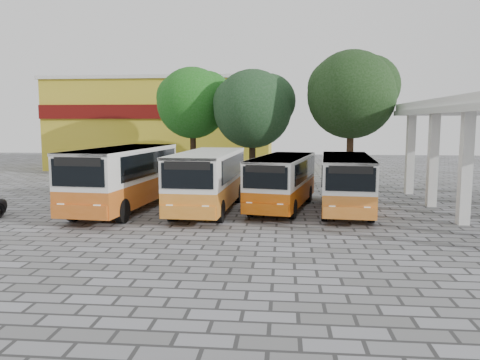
# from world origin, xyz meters

# --- Properties ---
(ground) EXTENTS (90.00, 90.00, 0.00)m
(ground) POSITION_xyz_m (0.00, 0.00, 0.00)
(ground) COLOR #5F5F5F
(ground) RESTS_ON ground
(shophouse_block) EXTENTS (20.40, 10.40, 8.30)m
(shophouse_block) POSITION_xyz_m (-11.00, 25.99, 4.16)
(shophouse_block) COLOR gold
(shophouse_block) RESTS_ON ground
(bus_far_left) EXTENTS (3.34, 8.70, 3.06)m
(bus_far_left) POSITION_xyz_m (-7.49, 3.59, 1.77)
(bus_far_left) COLOR #C45A18
(bus_far_left) RESTS_ON ground
(bus_centre_left) EXTENTS (2.83, 8.10, 2.88)m
(bus_centre_left) POSITION_xyz_m (-3.37, 3.87, 1.67)
(bus_centre_left) COLOR orange
(bus_centre_left) RESTS_ON ground
(bus_centre_right) EXTENTS (3.61, 7.61, 2.62)m
(bus_centre_right) POSITION_xyz_m (0.22, 4.75, 1.52)
(bus_centre_right) COLOR #C45207
(bus_centre_right) RESTS_ON ground
(bus_far_right) EXTENTS (2.89, 7.60, 2.68)m
(bus_far_right) POSITION_xyz_m (3.28, 4.31, 1.55)
(bus_far_right) COLOR #C66B21
(bus_far_right) RESTS_ON ground
(tree_left) EXTENTS (5.45, 5.19, 8.30)m
(tree_left) POSITION_xyz_m (-6.35, 15.79, 5.87)
(tree_left) COLOR #322114
(tree_left) RESTS_ON ground
(tree_middle) EXTENTS (5.65, 5.38, 7.90)m
(tree_middle) POSITION_xyz_m (-1.83, 14.01, 5.38)
(tree_middle) COLOR black
(tree_middle) RESTS_ON ground
(tree_right) EXTENTS (5.96, 5.67, 8.91)m
(tree_right) POSITION_xyz_m (4.65, 12.70, 6.25)
(tree_right) COLOR #422B1A
(tree_right) RESTS_ON ground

